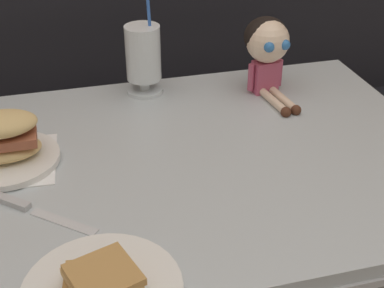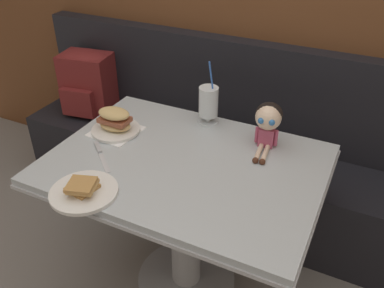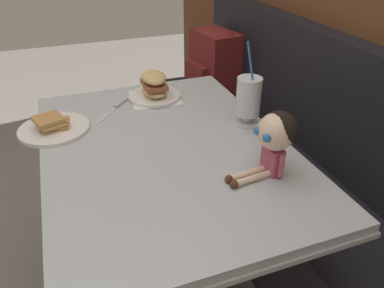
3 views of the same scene
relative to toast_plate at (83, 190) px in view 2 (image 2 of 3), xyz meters
The scene contains 8 objects.
booth_bench 1.09m from the toast_plate, 76.25° to the left, with size 2.60×0.48×1.00m.
diner_table 0.47m from the toast_plate, 55.52° to the left, with size 1.11×0.81×0.74m.
toast_plate is the anchor object (origin of this frame).
milkshake_glass 0.71m from the toast_plate, 74.13° to the left, with size 0.10×0.10×0.31m.
sandwich_plate 0.45m from the toast_plate, 109.69° to the left, with size 0.22×0.22×0.12m.
butter_knife 0.27m from the toast_plate, 114.68° to the left, with size 0.19×0.17×0.01m.
seated_doll 0.79m from the toast_plate, 50.47° to the left, with size 0.12×0.22×0.20m.
backpack 1.21m from the toast_plate, 128.00° to the left, with size 0.33×0.28×0.41m.
Camera 2 is at (0.63, -1.05, 1.70)m, focal length 38.64 mm.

